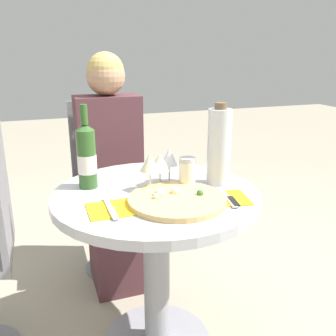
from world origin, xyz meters
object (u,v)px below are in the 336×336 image
(pizza_large, at_px, (177,200))
(wine_bottle, at_px, (87,156))
(tall_carafe, at_px, (219,147))
(chair_behind_diner, at_px, (109,188))
(seated_diner, at_px, (113,181))
(dining_table, at_px, (156,236))

(pizza_large, distance_m, wine_bottle, 0.39)
(tall_carafe, bearing_deg, pizza_large, -150.05)
(chair_behind_diner, relative_size, seated_diner, 0.79)
(seated_diner, xyz_separation_m, wine_bottle, (-0.18, -0.45, 0.27))
(dining_table, height_order, seated_diner, seated_diner)
(chair_behind_diner, distance_m, tall_carafe, 0.87)
(dining_table, relative_size, chair_behind_diner, 0.82)
(seated_diner, distance_m, wine_bottle, 0.55)
(pizza_large, bearing_deg, tall_carafe, 29.95)
(pizza_large, bearing_deg, chair_behind_diner, 95.91)
(chair_behind_diner, height_order, seated_diner, seated_diner)
(seated_diner, relative_size, tall_carafe, 3.75)
(wine_bottle, bearing_deg, seated_diner, 67.93)
(wine_bottle, bearing_deg, dining_table, -29.95)
(seated_diner, bearing_deg, pizza_large, 97.05)
(dining_table, xyz_separation_m, chair_behind_diner, (-0.05, 0.72, -0.05))
(pizza_large, bearing_deg, wine_bottle, 135.76)
(tall_carafe, bearing_deg, chair_behind_diner, 113.42)
(seated_diner, relative_size, pizza_large, 3.51)
(chair_behind_diner, bearing_deg, tall_carafe, 113.42)
(wine_bottle, xyz_separation_m, tall_carafe, (0.49, -0.13, 0.03))
(dining_table, distance_m, seated_diner, 0.59)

